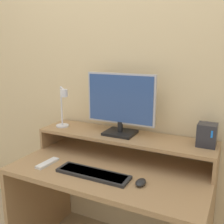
# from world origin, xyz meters

# --- Properties ---
(wall_back) EXTENTS (6.00, 0.05, 2.50)m
(wall_back) POSITION_xyz_m (0.00, 0.71, 1.25)
(wall_back) COLOR beige
(wall_back) RESTS_ON ground_plane
(desk) EXTENTS (1.21, 0.68, 0.71)m
(desk) POSITION_xyz_m (0.00, 0.34, 0.51)
(desk) COLOR #A87F51
(desk) RESTS_ON ground_plane
(monitor_shelf) EXTENTS (1.21, 0.30, 0.15)m
(monitor_shelf) POSITION_xyz_m (0.00, 0.53, 0.84)
(monitor_shelf) COLOR #A87F51
(monitor_shelf) RESTS_ON desk
(monitor) EXTENTS (0.48, 0.18, 0.41)m
(monitor) POSITION_xyz_m (-0.03, 0.54, 1.08)
(monitor) COLOR black
(monitor) RESTS_ON monitor_shelf
(desk_lamp) EXTENTS (0.17, 0.17, 0.30)m
(desk_lamp) POSITION_xyz_m (-0.45, 0.46, 1.03)
(desk_lamp) COLOR silver
(desk_lamp) RESTS_ON monitor_shelf
(router_dock) EXTENTS (0.11, 0.11, 0.14)m
(router_dock) POSITION_xyz_m (0.53, 0.56, 0.93)
(router_dock) COLOR #28282D
(router_dock) RESTS_ON monitor_shelf
(keyboard) EXTENTS (0.45, 0.13, 0.02)m
(keyboard) POSITION_xyz_m (-0.04, 0.19, 0.72)
(keyboard) COLOR #282828
(keyboard) RESTS_ON desk
(mouse) EXTENTS (0.05, 0.09, 0.03)m
(mouse) POSITION_xyz_m (0.24, 0.21, 0.73)
(mouse) COLOR black
(mouse) RESTS_ON desk
(remote_control) EXTENTS (0.06, 0.17, 0.02)m
(remote_control) POSITION_xyz_m (-0.38, 0.19, 0.72)
(remote_control) COLOR white
(remote_control) RESTS_ON desk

